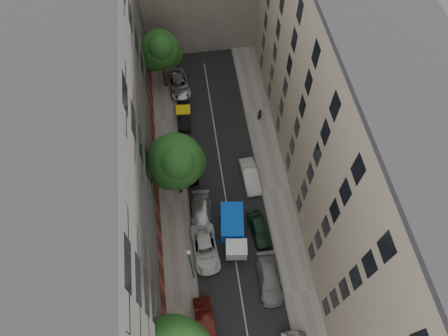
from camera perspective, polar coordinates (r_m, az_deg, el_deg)
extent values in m
plane|color=#4C4C49|center=(42.75, 0.19, -4.01)|extent=(120.00, 120.00, 0.00)
cube|color=black|center=(42.74, 0.19, -4.00)|extent=(8.00, 44.00, 0.02)
cube|color=gray|center=(42.67, -7.17, -4.85)|extent=(3.00, 44.00, 0.15)
cube|color=gray|center=(43.39, 7.41, -3.03)|extent=(3.00, 44.00, 0.15)
cube|color=#474442|center=(34.98, -17.91, 1.39)|extent=(8.00, 44.00, 20.00)
cube|color=tan|center=(36.73, 17.56, 5.43)|extent=(8.00, 44.00, 20.00)
cube|color=black|center=(40.36, 1.32, -9.49)|extent=(2.77, 5.63, 0.30)
cube|color=silver|center=(38.86, 1.78, -11.59)|extent=(2.19, 1.84, 1.70)
cube|color=#0D59FF|center=(39.72, 1.15, -7.73)|extent=(2.64, 3.86, 1.80)
cylinder|color=black|center=(39.78, 0.35, -12.27)|extent=(0.28, 0.84, 0.84)
cylinder|color=black|center=(39.92, 3.12, -11.89)|extent=(0.28, 0.84, 0.84)
cylinder|color=black|center=(41.03, -0.35, -7.67)|extent=(0.28, 0.84, 0.84)
cylinder|color=black|center=(41.16, 2.29, -7.32)|extent=(0.28, 0.84, 0.84)
imported|color=#49120E|center=(37.94, -2.70, -21.23)|extent=(1.79, 4.58, 1.49)
imported|color=silver|center=(39.69, -2.69, -11.44)|extent=(2.66, 5.35, 1.46)
imported|color=#B8B9BD|center=(41.03, -3.27, -6.73)|extent=(2.53, 5.27, 1.48)
imported|color=black|center=(43.73, -5.12, -0.25)|extent=(2.20, 4.09, 1.32)
imported|color=black|center=(47.98, -5.75, 7.44)|extent=(1.75, 4.38, 1.42)
imported|color=#BCBDC2|center=(51.31, -6.46, 11.84)|extent=(2.95, 5.47, 1.46)
imported|color=slate|center=(38.99, 6.49, -15.50)|extent=(2.18, 5.09, 1.46)
imported|color=black|center=(40.53, 5.09, -8.79)|extent=(2.18, 4.33, 1.41)
imported|color=silver|center=(43.13, 3.74, -1.19)|extent=(1.83, 4.59, 1.49)
cylinder|color=#382619|center=(41.77, -6.32, -2.40)|extent=(0.36, 0.36, 2.97)
cylinder|color=#382619|center=(39.57, -6.67, -0.63)|extent=(0.24, 0.24, 2.12)
sphere|color=#1A4E1A|center=(37.81, -6.98, 0.96)|extent=(5.46, 5.46, 5.46)
sphere|color=#1A4E1A|center=(38.85, -5.55, 0.82)|extent=(4.09, 4.09, 4.09)
sphere|color=#1A4E1A|center=(38.08, -7.87, -0.27)|extent=(3.82, 3.82, 3.82)
sphere|color=#1A4E1A|center=(36.44, -6.75, 0.85)|extent=(3.55, 3.55, 3.55)
cylinder|color=#382619|center=(51.12, -8.48, 12.68)|extent=(0.36, 0.36, 2.86)
cylinder|color=#382619|center=(49.40, -8.86, 14.64)|extent=(0.24, 0.24, 2.04)
sphere|color=#1A4E1A|center=(48.04, -9.18, 16.34)|extent=(4.63, 4.63, 4.63)
sphere|color=#1A4E1A|center=(48.96, -7.97, 15.95)|extent=(3.47, 3.47, 3.47)
sphere|color=#1A4E1A|center=(48.10, -9.91, 15.32)|extent=(3.24, 3.24, 3.24)
sphere|color=#1A4E1A|center=(46.73, -9.06, 16.67)|extent=(3.01, 3.01, 3.01)
cylinder|color=#164F29|center=(36.22, -4.68, -13.78)|extent=(0.14, 0.14, 6.89)
sphere|color=silver|center=(32.85, -5.13, -11.94)|extent=(0.36, 0.36, 0.36)
imported|color=black|center=(47.65, 5.10, 7.62)|extent=(0.73, 0.59, 1.73)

